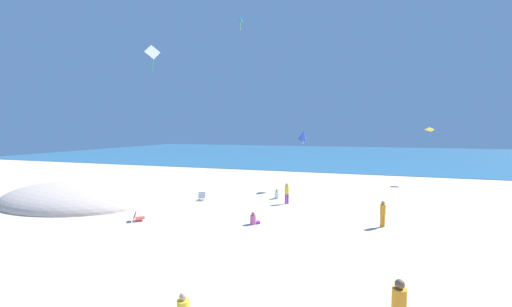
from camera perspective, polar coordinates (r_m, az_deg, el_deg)
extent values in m
plane|color=beige|center=(19.60, 3.66, -10.54)|extent=(120.00, 120.00, 0.00)
cube|color=teal|center=(66.71, 13.65, -0.07)|extent=(120.00, 60.00, 0.05)
ellipsoid|color=beige|center=(25.48, -30.51, -7.65)|extent=(11.50, 8.05, 2.73)
cube|color=white|center=(22.53, -10.01, -8.12)|extent=(0.64, 0.66, 0.03)
cube|color=white|center=(22.21, -10.15, -7.71)|extent=(0.53, 0.32, 0.45)
cylinder|color=#B7B7BC|center=(22.76, -10.55, -8.25)|extent=(0.02, 0.02, 0.19)
cylinder|color=#B7B7BC|center=(22.67, -9.30, -8.28)|extent=(0.02, 0.02, 0.19)
cube|color=#D13D3D|center=(18.48, -20.97, -11.24)|extent=(0.69, 0.69, 0.03)
cube|color=#D13D3D|center=(18.43, -21.82, -10.69)|extent=(0.44, 0.48, 0.39)
cylinder|color=#B7B7BC|center=(18.73, -20.52, -11.26)|extent=(0.02, 0.02, 0.16)
cylinder|color=#B7B7BC|center=(18.26, -20.49, -11.67)|extent=(0.02, 0.02, 0.16)
cube|color=#D13D3D|center=(24.60, -20.03, -7.33)|extent=(0.71, 0.70, 0.03)
cube|color=#D13D3D|center=(24.46, -20.63, -6.96)|extent=(0.57, 0.45, 0.39)
cylinder|color=#B7B7BC|center=(24.91, -19.96, -7.37)|extent=(0.02, 0.02, 0.17)
cylinder|color=#B7B7BC|center=(24.43, -19.45, -7.59)|extent=(0.02, 0.02, 0.17)
cylinder|color=purple|center=(21.11, 5.62, -8.47)|extent=(0.12, 0.12, 0.71)
cylinder|color=purple|center=(21.19, 6.00, -8.43)|extent=(0.12, 0.12, 0.71)
cylinder|color=yellow|center=(21.02, 5.82, -6.79)|extent=(0.40, 0.40, 0.53)
sphere|color=tan|center=(20.95, 5.83, -5.84)|extent=(0.20, 0.20, 0.20)
sphere|color=tan|center=(9.14, -13.55, -24.67)|extent=(0.21, 0.21, 0.21)
cylinder|color=orange|center=(8.43, 25.32, -23.80)|extent=(0.36, 0.36, 0.61)
sphere|color=brown|center=(8.25, 25.42, -21.31)|extent=(0.22, 0.22, 0.22)
cylinder|color=#D8599E|center=(16.67, -0.54, -12.37)|extent=(0.44, 0.44, 0.48)
sphere|color=#846047|center=(16.57, -0.54, -11.28)|extent=(0.19, 0.19, 0.19)
cube|color=purple|center=(16.79, 0.08, -12.85)|extent=(0.43, 0.41, 0.14)
cylinder|color=orange|center=(17.54, 22.89, -11.51)|extent=(0.12, 0.12, 0.69)
cylinder|color=orange|center=(17.45, 22.49, -11.59)|extent=(0.12, 0.12, 0.69)
cylinder|color=orange|center=(17.34, 22.75, -9.64)|extent=(0.38, 0.38, 0.51)
sphere|color=#A87A5B|center=(17.27, 22.78, -8.54)|extent=(0.19, 0.19, 0.19)
cylinder|color=white|center=(22.68, 3.96, -7.81)|extent=(0.39, 0.39, 0.52)
sphere|color=tan|center=(22.60, 3.97, -6.94)|extent=(0.21, 0.21, 0.21)
cube|color=red|center=(22.92, 4.00, -8.15)|extent=(0.32, 0.41, 0.15)
pyramid|color=yellow|center=(33.48, 29.93, 4.03)|extent=(0.86, 0.84, 0.46)
cylinder|color=#1EADAD|center=(33.43, 29.82, 2.40)|extent=(0.06, 0.06, 1.02)
cube|color=white|center=(19.92, -18.89, 17.59)|extent=(0.62, 0.75, 0.89)
cylinder|color=green|center=(19.76, -18.84, 15.51)|extent=(0.19, 0.09, 0.80)
cone|color=blue|center=(26.13, 8.85, 3.44)|extent=(0.97, 1.16, 1.05)
cylinder|color=yellow|center=(26.14, 8.84, 2.22)|extent=(0.06, 0.11, 0.43)
cone|color=#1EADAD|center=(32.02, -2.92, 23.86)|extent=(0.43, 0.59, 0.57)
cylinder|color=yellow|center=(31.84, -2.92, 22.89)|extent=(0.04, 0.09, 0.77)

